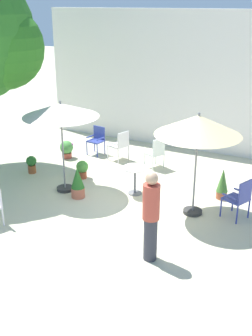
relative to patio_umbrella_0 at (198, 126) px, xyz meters
The scene contains 15 objects.
ground_plane 2.60m from the patio_umbrella_0, 163.19° to the right, with size 60.00×60.00×0.00m, color beige.
villa_facade 4.67m from the patio_umbrella_0, 108.25° to the left, with size 10.76×0.30×4.40m, color white.
patio_umbrella_0 is the anchor object (origin of this frame).
patio_umbrella_1 3.40m from the patio_umbrella_0, behind, with size 1.88×1.88×2.37m.
cafe_table_0 2.34m from the patio_umbrella_0, 168.27° to the left, with size 0.64×0.64×0.72m.
patio_chair_1 5.01m from the patio_umbrella_0, 148.37° to the left, with size 0.51×0.48×0.89m.
patio_chair_2 3.30m from the patio_umbrella_0, 130.31° to the left, with size 0.59×0.60×0.93m.
patio_chair_3 4.17m from the patio_umbrella_0, 143.64° to the left, with size 0.61×0.61×0.94m.
patio_chair_4 1.86m from the patio_umbrella_0, 11.84° to the left, with size 0.63×0.63×0.97m.
potted_plant_0 3.36m from the patio_umbrella_0, behind, with size 0.34×0.34×0.80m.
potted_plant_1 2.05m from the patio_umbrella_0, 70.20° to the left, with size 0.29×0.29×0.79m.
potted_plant_2 5.33m from the patio_umbrella_0, 159.80° to the left, with size 0.42×0.42×0.56m.
potted_plant_3 5.24m from the patio_umbrella_0, behind, with size 0.30×0.30×0.51m.
potted_plant_4 3.91m from the patio_umbrella_0, behind, with size 0.34×0.34×0.51m.
standing_person 2.45m from the patio_umbrella_0, 93.58° to the right, with size 0.36×0.36×1.80m.
Camera 1 is at (4.01, -7.99, 4.62)m, focal length 44.68 mm.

